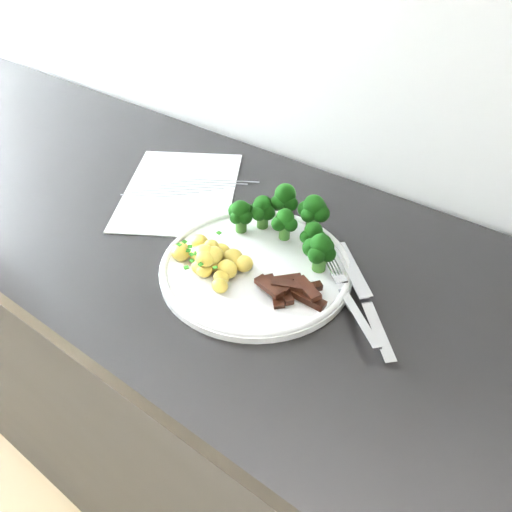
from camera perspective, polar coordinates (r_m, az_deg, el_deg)
The scene contains 8 objects.
counter at distance 1.18m, azimuth -1.03°, elevation -17.14°, with size 2.44×0.61×0.91m.
recipe_paper at distance 1.00m, azimuth -8.56°, elevation 7.42°, with size 0.34×0.37×0.00m.
plate at distance 0.80m, azimuth -0.00°, elevation -1.19°, with size 0.30×0.30×0.02m.
broccoli at distance 0.82m, azimuth 3.78°, elevation 4.25°, with size 0.21×0.12×0.08m.
potatoes at distance 0.78m, azimuth -5.20°, elevation -0.31°, with size 0.13×0.10×0.04m.
beef_strips at distance 0.74m, azimuth 3.75°, elevation -3.75°, with size 0.11×0.08×0.02m.
fork at distance 0.73m, azimuth 10.75°, elevation -5.25°, with size 0.15×0.14×0.02m.
knife at distance 0.74m, azimuth 12.62°, elevation -6.08°, with size 0.19×0.19×0.03m.
Camera 1 is at (0.45, 1.16, 1.44)m, focal length 35.33 mm.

